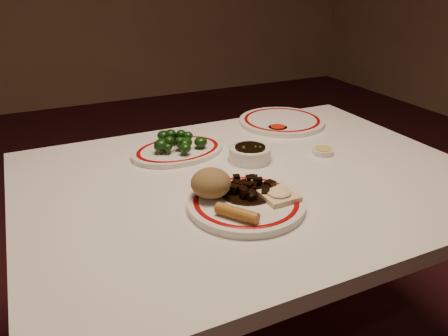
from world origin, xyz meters
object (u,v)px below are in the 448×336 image
spring_roll (237,213)px  stirfry_heap (248,188)px  broccoli_plate (178,150)px  broccoli_pile (177,141)px  dining_table (251,206)px  rice_mound (211,183)px  fried_wonton (279,194)px  main_plate (246,203)px  soy_bowl (250,154)px

spring_roll → stirfry_heap: size_ratio=0.75×
broccoli_plate → broccoli_pile: (-0.00, -0.00, 0.03)m
spring_roll → broccoli_plate: size_ratio=0.31×
dining_table → rice_mound: rice_mound is taller
dining_table → broccoli_plate: 0.28m
spring_roll → broccoli_pile: bearing=52.6°
fried_wonton → broccoli_pile: 0.41m
rice_mound → broccoli_pile: rice_mound is taller
spring_roll → dining_table: bearing=19.3°
main_plate → fried_wonton: bearing=-17.6°
broccoli_plate → fried_wonton: bearing=-74.7°
broccoli_plate → soy_bowl: size_ratio=2.59×
main_plate → rice_mound: bearing=140.6°
broccoli_pile → rice_mound: bearing=-95.2°
rice_mound → broccoli_plate: bearing=84.4°
main_plate → broccoli_plate: main_plate is taller
rice_mound → spring_roll: rice_mound is taller
main_plate → soy_bowl: 0.27m
rice_mound → stirfry_heap: (0.09, -0.02, -0.02)m
dining_table → stirfry_heap: bearing=-122.8°
spring_roll → broccoli_pile: 0.43m
main_plate → soy_bowl: (0.14, 0.23, 0.01)m
stirfry_heap → soy_bowl: (0.11, 0.20, -0.01)m
main_plate → rice_mound: size_ratio=3.37×
broccoli_plate → broccoli_pile: 0.03m
stirfry_heap → soy_bowl: stirfry_heap is taller
stirfry_heap → soy_bowl: size_ratio=1.08×
broccoli_plate → broccoli_pile: size_ratio=1.95×
main_plate → rice_mound: 0.09m
main_plate → stirfry_heap: stirfry_heap is taller
broccoli_plate → stirfry_heap: bearing=-80.4°
stirfry_heap → broccoli_plate: size_ratio=0.42×
rice_mound → fried_wonton: rice_mound is taller
dining_table → stirfry_heap: (-0.07, -0.11, 0.12)m
stirfry_heap → rice_mound: bearing=167.5°
dining_table → soy_bowl: (0.04, 0.09, 0.11)m
broccoli_plate → broccoli_pile: broccoli_pile is taller
dining_table → fried_wonton: 0.20m
dining_table → broccoli_plate: bearing=118.8°
spring_roll → broccoli_pile: size_ratio=0.61×
main_plate → spring_roll: bearing=-131.4°
stirfry_heap → broccoli_pile: 0.34m
fried_wonton → dining_table: bearing=83.5°
broccoli_plate → spring_roll: bearing=-92.9°
dining_table → soy_bowl: size_ratio=9.95×
main_plate → broccoli_pile: bearing=95.6°
stirfry_heap → broccoli_pile: (-0.06, 0.33, 0.01)m
dining_table → broccoli_plate: size_ratio=3.84×
spring_roll → rice_mound: bearing=59.7°
stirfry_heap → broccoli_plate: 0.34m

